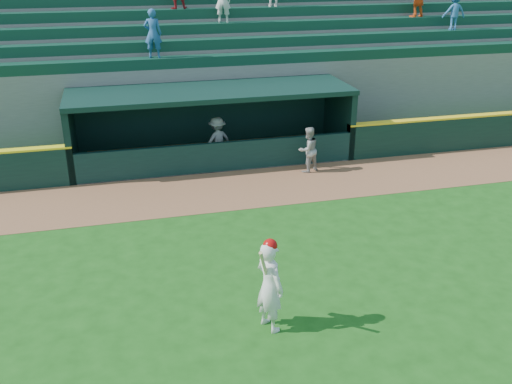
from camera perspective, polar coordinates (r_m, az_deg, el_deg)
ground at (r=13.05m, az=1.74°, el=-7.96°), size 120.00×120.00×0.00m
warning_track at (r=17.30m, az=-2.68°, el=0.24°), size 40.00×3.00×0.01m
dugout_player_front at (r=18.55m, az=5.23°, el=4.24°), size 0.88×0.79×1.50m
dugout_player_inside at (r=19.29m, az=-3.88°, el=5.18°), size 1.17×0.91×1.59m
dugout at (r=19.73m, az=-4.60°, el=7.28°), size 9.40×2.80×2.46m
stands at (r=23.90m, az=-6.63°, el=12.58°), size 34.50×6.25×7.53m
batter_at_plate at (r=10.80m, az=1.38°, el=-9.24°), size 0.68×0.85×1.93m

